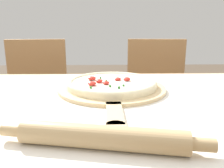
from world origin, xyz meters
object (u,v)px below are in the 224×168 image
Objects in this scene: pizza at (112,83)px; rolling_pin at (102,137)px; chair_right at (156,97)px; pizza_peel at (112,89)px; chair_left at (37,98)px.

pizza is 0.42m from rolling_pin.
pizza is 0.37× the size of chair_right.
pizza reaches higher than pizza_peel.
chair_left is 0.78m from chair_right.
chair_right reaches higher than pizza.
rolling_pin is at bearing -94.09° from pizza.
rolling_pin is 0.47× the size of chair_left.
rolling_pin is 1.18m from chair_left.
rolling_pin is 0.47× the size of chair_right.
pizza is 0.37× the size of chair_left.
chair_left reaches higher than rolling_pin.
pizza_peel is 0.63× the size of chair_right.
pizza_peel is 1.71× the size of pizza.
pizza_peel is at bearing 85.68° from rolling_pin.
rolling_pin is at bearing -102.45° from chair_right.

